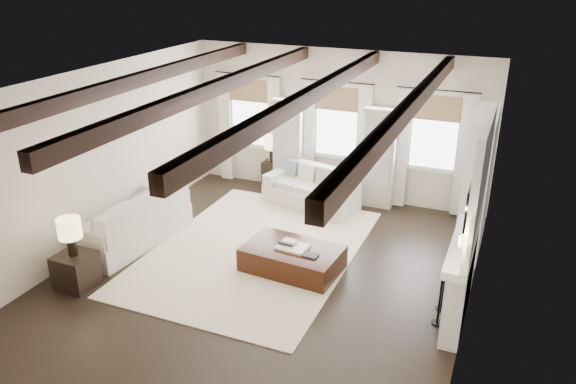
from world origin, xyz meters
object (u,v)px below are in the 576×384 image
at_px(ottoman, 292,259).
at_px(side_table_front, 76,270).
at_px(sofa_back, 312,191).
at_px(side_table_back, 273,174).
at_px(sofa_left, 134,223).

relative_size(ottoman, side_table_front, 2.85).
relative_size(sofa_back, side_table_back, 3.46).
bearing_deg(ottoman, side_table_front, -144.49).
distance_m(sofa_back, side_table_back, 1.40).
distance_m(sofa_left, ottoman, 3.07).
relative_size(sofa_left, ottoman, 1.49).
bearing_deg(side_table_back, ottoman, -60.73).
distance_m(ottoman, side_table_back, 3.80).
xyz_separation_m(side_table_front, side_table_back, (1.14, 5.12, 0.03)).
xyz_separation_m(sofa_left, side_table_back, (1.20, 3.53, -0.10)).
height_order(side_table_front, side_table_back, side_table_back).
distance_m(sofa_back, sofa_left, 3.75).
xyz_separation_m(ottoman, side_table_front, (-3.00, -1.80, 0.07)).
xyz_separation_m(sofa_back, sofa_left, (-2.43, -2.86, 0.07)).
relative_size(sofa_left, side_table_back, 3.89).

